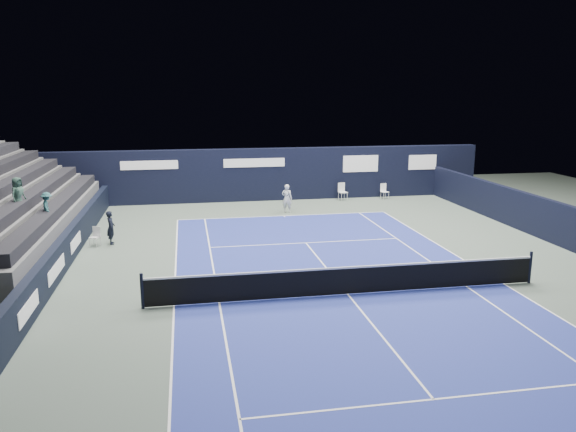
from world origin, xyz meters
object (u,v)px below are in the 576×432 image
Objects in this scene: folding_chair_back_b at (384,190)px; line_judge_chair at (96,235)px; tennis_net at (348,280)px; folding_chair_back_a at (342,188)px; tennis_player at (287,198)px.

folding_chair_back_b is 17.60m from line_judge_chair.
line_judge_chair is at bearing 139.23° from tennis_net.
folding_chair_back_b is 17.04m from tennis_net.
tennis_player reaches higher than folding_chair_back_a.
tennis_net is (8.83, -7.61, 0.05)m from line_judge_chair.
tennis_net is (-4.22, -15.71, -0.18)m from folding_chair_back_a.
tennis_player is (9.15, 5.10, 0.31)m from line_judge_chair.
line_judge_chair is at bearing -166.82° from folding_chair_back_b.
folding_chair_back_a is at bearing 37.51° from tennis_player.
tennis_player is at bearing -155.59° from folding_chair_back_a.
folding_chair_back_b reaches higher than line_judge_chair.
folding_chair_back_a is 4.92m from tennis_player.
folding_chair_back_b is at bearing 66.30° from tennis_net.
tennis_player is at bearing 53.80° from line_judge_chair.
folding_chair_back_a reaches higher than line_judge_chair.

